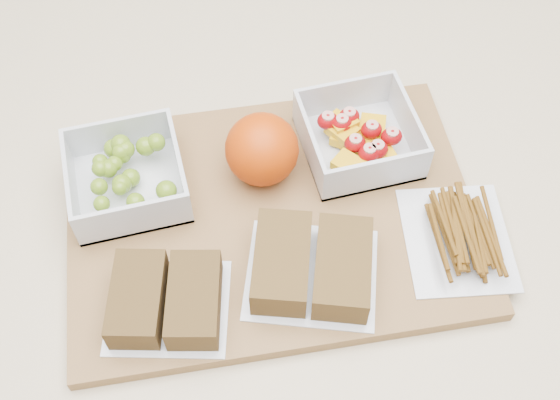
# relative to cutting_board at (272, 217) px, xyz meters

# --- Properties ---
(counter) EXTENTS (1.20, 0.90, 0.90)m
(counter) POSITION_rel_cutting_board_xyz_m (0.03, -0.01, -0.46)
(counter) COLOR beige
(counter) RESTS_ON ground
(cutting_board) EXTENTS (0.45, 0.34, 0.02)m
(cutting_board) POSITION_rel_cutting_board_xyz_m (0.00, 0.00, 0.00)
(cutting_board) COLOR olive
(cutting_board) RESTS_ON counter
(grape_container) EXTENTS (0.12, 0.12, 0.05)m
(grape_container) POSITION_rel_cutting_board_xyz_m (-0.14, 0.07, 0.03)
(grape_container) COLOR silver
(grape_container) RESTS_ON cutting_board
(fruit_container) EXTENTS (0.12, 0.12, 0.05)m
(fruit_container) POSITION_rel_cutting_board_xyz_m (0.11, 0.06, 0.03)
(fruit_container) COLOR silver
(fruit_container) RESTS_ON cutting_board
(orange) EXTENTS (0.08, 0.08, 0.08)m
(orange) POSITION_rel_cutting_board_xyz_m (0.00, 0.05, 0.05)
(orange) COLOR #C73B04
(orange) RESTS_ON cutting_board
(sandwich_bag_left) EXTENTS (0.14, 0.13, 0.04)m
(sandwich_bag_left) POSITION_rel_cutting_board_xyz_m (-0.12, -0.08, 0.03)
(sandwich_bag_left) COLOR silver
(sandwich_bag_left) RESTS_ON cutting_board
(sandwich_bag_center) EXTENTS (0.16, 0.15, 0.04)m
(sandwich_bag_center) POSITION_rel_cutting_board_xyz_m (0.02, -0.08, 0.03)
(sandwich_bag_center) COLOR silver
(sandwich_bag_center) RESTS_ON cutting_board
(pretzel_bag) EXTENTS (0.13, 0.14, 0.03)m
(pretzel_bag) POSITION_rel_cutting_board_xyz_m (0.17, -0.08, 0.02)
(pretzel_bag) COLOR silver
(pretzel_bag) RESTS_ON cutting_board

